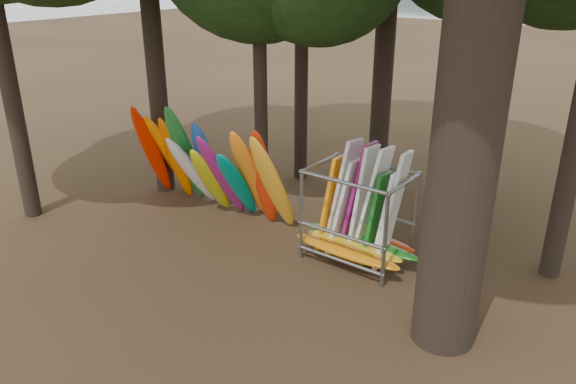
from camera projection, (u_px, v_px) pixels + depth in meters
The scene contains 3 objects.
ground at pixel (248, 264), 13.40m from camera, with size 120.00×120.00×0.00m, color #47331E.
kayak_row at pixel (208, 168), 15.73m from camera, with size 5.31×2.13×3.21m.
storage_rack at pixel (358, 219), 13.26m from camera, with size 3.22×1.52×2.90m.
Camera 1 is at (7.84, -8.77, 6.71)m, focal length 35.00 mm.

